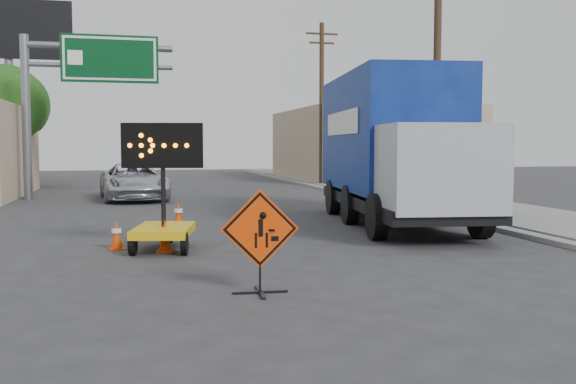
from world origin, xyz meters
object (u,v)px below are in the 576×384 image
object	(u,v)px
pickup_truck	(134,181)
box_truck	(394,156)
arrow_board	(164,222)
construction_sign	(260,239)

from	to	relation	value
pickup_truck	box_truck	bearing A→B (deg)	-59.60
arrow_board	pickup_truck	bearing A→B (deg)	104.43
arrow_board	box_truck	bearing A→B (deg)	37.59
arrow_board	construction_sign	bearing A→B (deg)	-62.75
construction_sign	box_truck	distance (m)	9.47
arrow_board	box_truck	size ratio (longest dim) A/B	0.29
box_truck	arrow_board	bearing A→B (deg)	-146.89
pickup_truck	box_truck	distance (m)	12.59
construction_sign	arrow_board	world-z (taller)	arrow_board
construction_sign	arrow_board	xyz separation A→B (m)	(-1.25, 4.47, -0.23)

